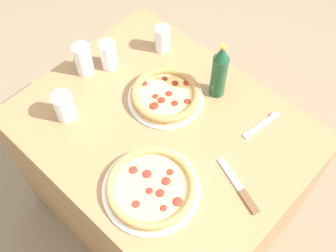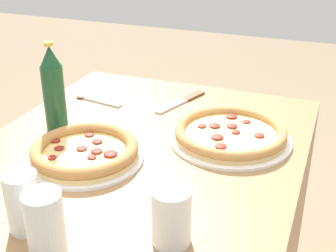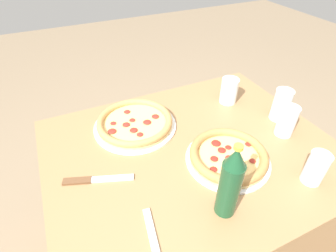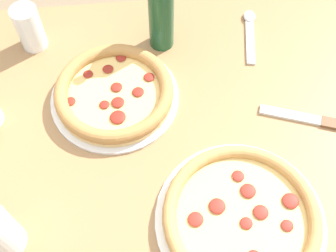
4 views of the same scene
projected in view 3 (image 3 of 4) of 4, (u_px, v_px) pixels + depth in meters
ground_plane at (185, 248)px, 1.41m from camera, size 8.00×8.00×0.00m
table at (188, 208)px, 1.18m from camera, size 1.02×0.82×0.74m
pizza_margherita at (228, 156)px, 0.89m from camera, size 0.29×0.29×0.04m
pizza_salami at (135, 123)px, 1.03m from camera, size 0.32×0.32×0.04m
glass_cola at (315, 169)px, 0.80m from camera, size 0.06×0.06×0.11m
glass_iced_tea at (281, 106)px, 1.05m from camera, size 0.07×0.07×0.13m
glass_water at (229, 92)px, 1.15m from camera, size 0.07×0.07×0.11m
glass_mango_juice at (287, 122)px, 0.97m from camera, size 0.07×0.07×0.12m
beer_bottle at (230, 183)px, 0.68m from camera, size 0.06×0.06×0.25m
knife at (95, 180)px, 0.83m from camera, size 0.22×0.10×0.01m
spoon at (155, 246)px, 0.66m from camera, size 0.05×0.17×0.01m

